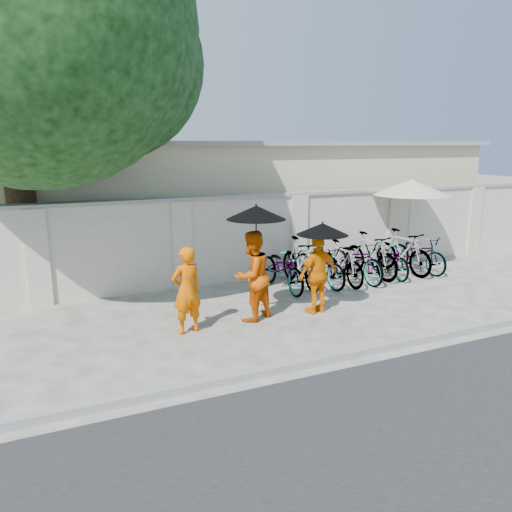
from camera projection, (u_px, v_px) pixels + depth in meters
name	position (u px, v px, depth m)	size (l,w,h in m)	color
ground	(283.00, 325.00, 9.16)	(80.00, 80.00, 0.00)	#BBB5A6
kerb	(334.00, 357.00, 7.64)	(40.00, 0.16, 0.12)	gray
compound_wall	(260.00, 238.00, 12.18)	(20.00, 0.30, 2.00)	beige
building_behind	(238.00, 197.00, 15.83)	(14.00, 6.00, 3.20)	beige
shade_tree	(36.00, 41.00, 9.20)	(6.70, 6.20, 8.20)	#4B3722
monk_left	(187.00, 290.00, 8.64)	(0.56, 0.37, 1.54)	#EA5E00
monk_center	(252.00, 276.00, 9.27)	(0.83, 0.65, 1.70)	#CD4F04
parasol_center	(256.00, 212.00, 8.96)	(1.09, 1.09, 1.21)	black
monk_right	(318.00, 274.00, 9.68)	(0.91, 0.38, 1.55)	orange
parasol_right	(323.00, 229.00, 9.41)	(0.99, 0.99, 0.92)	black
patio_umbrella	(411.00, 188.00, 12.92)	(2.34, 2.34, 2.35)	gray
bike_0	(283.00, 268.00, 11.29)	(0.67, 1.91, 1.01)	#9897A5
bike_1	(301.00, 263.00, 11.51)	(0.53, 1.89, 1.14)	#9897A5
bike_2	(320.00, 264.00, 11.69)	(0.66, 1.89, 0.99)	#9897A5
bike_3	(342.00, 263.00, 11.74)	(0.48, 1.71, 1.03)	#9897A5
bike_4	(356.00, 259.00, 12.05)	(0.69, 1.97, 1.04)	#9897A5
bike_5	(371.00, 255.00, 12.33)	(0.52, 1.85, 1.11)	#9897A5
bike_6	(389.00, 258.00, 12.45)	(0.60, 1.72, 0.90)	#9897A5
bike_7	(403.00, 252.00, 12.71)	(0.53, 1.86, 1.12)	#9897A5
bike_8	(418.00, 253.00, 12.92)	(0.64, 1.84, 0.97)	#9897A5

